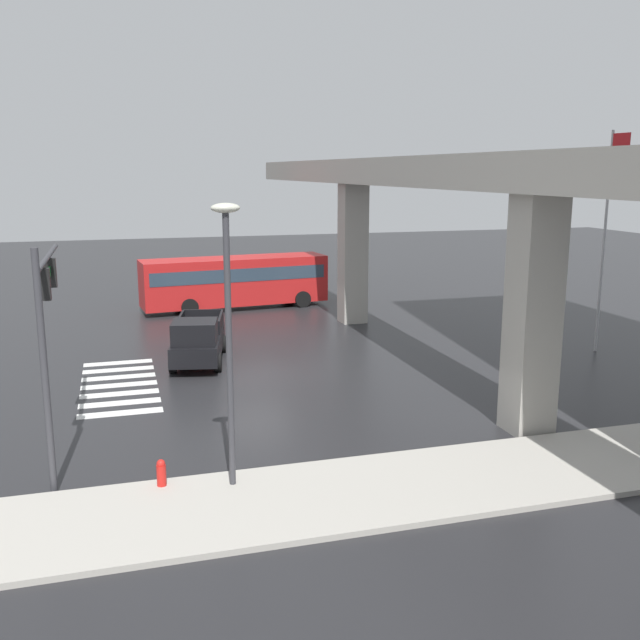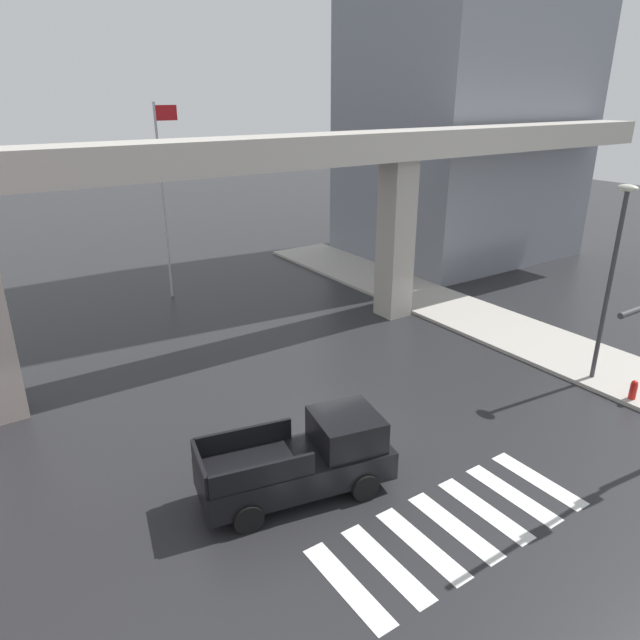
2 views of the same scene
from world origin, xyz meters
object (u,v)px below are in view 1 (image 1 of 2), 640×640
(traffic_signal_mast, at_px, (46,310))
(pickup_truck, at_px, (198,341))
(city_bus, at_px, (235,279))
(fire_hydrant, at_px, (161,475))
(flagpole, at_px, (607,226))
(street_lamp_near_corner, at_px, (228,315))

(traffic_signal_mast, bearing_deg, pickup_truck, 152.53)
(city_bus, height_order, fire_hydrant, city_bus)
(city_bus, relative_size, fire_hydrant, 12.94)
(pickup_truck, xyz_separation_m, flagpole, (2.91, 17.45, 4.62))
(pickup_truck, height_order, fire_hydrant, pickup_truck)
(fire_hydrant, height_order, flagpole, flagpole)
(city_bus, relative_size, street_lamp_near_corner, 1.52)
(city_bus, height_order, flagpole, flagpole)
(fire_hydrant, xyz_separation_m, flagpole, (-9.04, 19.77, 5.18))
(traffic_signal_mast, xyz_separation_m, fire_hydrant, (2.42, 2.63, -3.95))
(city_bus, distance_m, street_lamp_near_corner, 24.68)
(flagpole, bearing_deg, fire_hydrant, -65.44)
(city_bus, height_order, street_lamp_near_corner, street_lamp_near_corner)
(flagpole, bearing_deg, traffic_signal_mast, -73.54)
(street_lamp_near_corner, bearing_deg, pickup_truck, 177.34)
(pickup_truck, bearing_deg, flagpole, 80.54)
(city_bus, bearing_deg, street_lamp_near_corner, -9.74)
(street_lamp_near_corner, distance_m, flagpole, 20.37)
(pickup_truck, bearing_deg, fire_hydrant, -11.00)
(traffic_signal_mast, relative_size, flagpole, 0.67)
(street_lamp_near_corner, bearing_deg, flagpole, 117.63)
(street_lamp_near_corner, bearing_deg, traffic_signal_mast, -122.76)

